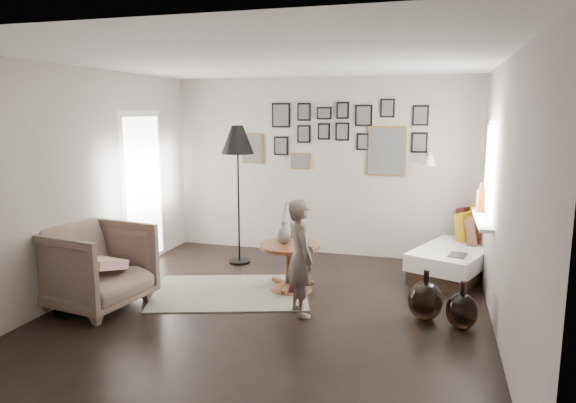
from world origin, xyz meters
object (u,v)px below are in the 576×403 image
(pedestal_table, at_px, (290,269))
(daybed, at_px, (459,252))
(armchair, at_px, (96,267))
(vase, at_px, (284,231))
(magazine_basket, at_px, (71,294))
(floor_lamp, at_px, (238,145))
(child, at_px, (300,258))
(demijohn_small, at_px, (462,311))
(demijohn_large, at_px, (425,301))

(pedestal_table, xyz_separation_m, daybed, (1.96, 1.28, 0.01))
(armchair, bearing_deg, vase, -48.98)
(vase, xyz_separation_m, magazine_basket, (-1.94, -1.34, -0.51))
(floor_lamp, xyz_separation_m, magazine_basket, (-1.03, -2.21, -1.45))
(daybed, height_order, armchair, armchair)
(armchair, relative_size, child, 0.81)
(pedestal_table, height_order, floor_lamp, floor_lamp)
(armchair, height_order, magazine_basket, armchair)
(pedestal_table, bearing_deg, armchair, -149.58)
(demijohn_small, bearing_deg, armchair, -172.67)
(floor_lamp, distance_m, demijohn_small, 3.59)
(magazine_basket, bearing_deg, demijohn_large, 13.04)
(demijohn_large, distance_m, demijohn_small, 0.37)
(pedestal_table, height_order, magazine_basket, pedestal_table)
(pedestal_table, xyz_separation_m, child, (0.31, -0.69, 0.35))
(vase, distance_m, demijohn_large, 1.80)
(vase, height_order, demijohn_large, vase)
(pedestal_table, bearing_deg, child, -66.05)
(daybed, relative_size, demijohn_large, 3.60)
(pedestal_table, distance_m, vase, 0.46)
(vase, distance_m, demijohn_small, 2.16)
(vase, relative_size, demijohn_large, 0.96)
(daybed, distance_m, armchair, 4.51)
(armchair, distance_m, magazine_basket, 0.37)
(daybed, bearing_deg, pedestal_table, -124.63)
(pedestal_table, distance_m, armchair, 2.17)
(floor_lamp, distance_m, child, 2.29)
(daybed, bearing_deg, demijohn_large, -80.32)
(child, bearing_deg, floor_lamp, 3.68)
(vase, bearing_deg, demijohn_small, -17.44)
(pedestal_table, bearing_deg, vase, 165.96)
(floor_lamp, xyz_separation_m, demijohn_large, (2.56, -1.38, -1.45))
(armchair, bearing_deg, pedestal_table, -50.55)
(daybed, xyz_separation_m, demijohn_small, (-0.04, -1.89, -0.09))
(daybed, height_order, demijohn_small, daybed)
(pedestal_table, relative_size, vase, 1.40)
(vase, xyz_separation_m, armchair, (-1.78, -1.11, -0.27))
(demijohn_small, xyz_separation_m, child, (-1.61, -0.08, 0.43))
(demijohn_large, bearing_deg, magazine_basket, -166.96)
(armchair, xyz_separation_m, demijohn_large, (3.43, 0.61, -0.25))
(child, bearing_deg, magazine_basket, 69.37)
(magazine_basket, bearing_deg, floor_lamp, 64.93)
(daybed, bearing_deg, demijohn_small, -69.10)
(daybed, height_order, demijohn_large, daybed)
(vase, xyz_separation_m, demijohn_large, (1.65, -0.51, -0.51))
(armchair, height_order, floor_lamp, floor_lamp)
(armchair, distance_m, demijohn_small, 3.82)
(pedestal_table, relative_size, floor_lamp, 0.37)
(demijohn_small, relative_size, child, 0.39)
(daybed, relative_size, armchair, 1.92)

